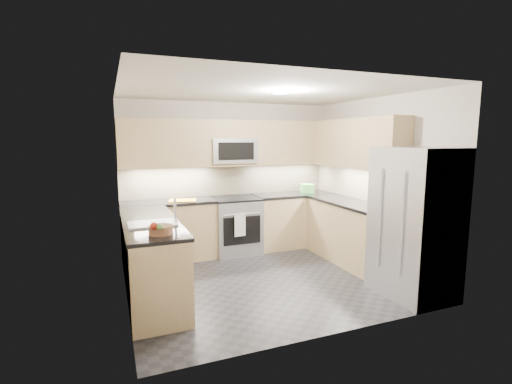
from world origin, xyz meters
name	(u,v)px	position (x,y,z in m)	size (l,w,h in m)	color
floor	(265,278)	(0.00, 0.00, 0.00)	(3.60, 3.20, 0.00)	#242429
ceiling	(266,91)	(0.00, 0.00, 2.50)	(3.60, 3.20, 0.02)	beige
wall_back	(229,177)	(0.00, 1.60, 1.25)	(3.60, 0.02, 2.50)	#BDB3A4
wall_front	(334,209)	(0.00, -1.60, 1.25)	(3.60, 0.02, 2.50)	#BDB3A4
wall_left	(122,196)	(-1.80, 0.00, 1.25)	(0.02, 3.20, 2.50)	#BDB3A4
wall_right	(376,182)	(1.80, 0.00, 1.25)	(0.02, 3.20, 2.50)	#BDB3A4
base_cab_back_left	(169,232)	(-1.09, 1.30, 0.45)	(1.42, 0.60, 0.90)	tan
base_cab_back_right	(293,220)	(1.09, 1.30, 0.45)	(1.42, 0.60, 0.90)	tan
base_cab_right	(351,233)	(1.50, 0.15, 0.45)	(0.60, 1.70, 0.90)	tan
base_cab_peninsula	(152,260)	(-1.50, 0.00, 0.45)	(0.60, 2.00, 0.90)	tan
countertop_back_left	(168,202)	(-1.09, 1.30, 0.92)	(1.42, 0.63, 0.04)	black
countertop_back_right	(293,194)	(1.09, 1.30, 0.92)	(1.42, 0.63, 0.04)	black
countertop_right	(352,203)	(1.50, 0.15, 0.92)	(0.63, 1.70, 0.04)	black
countertop_peninsula	(150,222)	(-1.50, 0.00, 0.92)	(0.63, 2.00, 0.04)	black
upper_cab_back	(232,143)	(0.00, 1.43, 1.83)	(3.60, 0.35, 0.75)	tan
upper_cab_right	(356,143)	(1.62, 0.28, 1.83)	(0.35, 1.95, 0.75)	tan
backsplash_back	(229,180)	(0.00, 1.60, 1.20)	(3.60, 0.01, 0.51)	tan
backsplash_right	(357,183)	(1.80, 0.45, 1.20)	(0.01, 2.30, 0.51)	tan
gas_range	(235,226)	(0.00, 1.28, 0.46)	(0.76, 0.65, 0.91)	#93959B
range_cooktop	(235,199)	(0.00, 1.28, 0.92)	(0.76, 0.65, 0.03)	black
oven_door_glass	(242,231)	(0.00, 0.95, 0.45)	(0.62, 0.02, 0.45)	black
oven_handle	(242,214)	(0.00, 0.93, 0.72)	(0.02, 0.02, 0.60)	#B2B5BA
microwave	(232,151)	(0.00, 1.40, 1.70)	(0.76, 0.40, 0.40)	#919398
microwave_door	(236,151)	(0.00, 1.20, 1.70)	(0.60, 0.01, 0.28)	black
refrigerator	(415,223)	(1.45, -1.15, 0.90)	(0.70, 0.90, 1.80)	#9C9DA4
fridge_handle_left	(402,225)	(1.08, -1.33, 0.95)	(0.02, 0.02, 1.20)	#B2B5BA
fridge_handle_right	(380,218)	(1.08, -0.97, 0.95)	(0.02, 0.02, 1.20)	#B2B5BA
sink_basin	(153,230)	(-1.50, -0.25, 0.88)	(0.52, 0.38, 0.16)	white
faucet	(175,211)	(-1.24, -0.25, 1.08)	(0.03, 0.03, 0.28)	silver
utensil_bowl	(307,188)	(1.38, 1.31, 1.02)	(0.26, 0.26, 0.15)	#4F9F44
cutting_board	(183,200)	(-0.88, 1.22, 0.95)	(0.42, 0.29, 0.01)	orange
fruit_basket	(161,230)	(-1.47, -0.72, 0.98)	(0.24, 0.24, 0.09)	#8D5D42
fruit_apple	(154,226)	(-1.54, -0.82, 1.05)	(0.08, 0.08, 0.08)	#A21F12
fruit_pear	(160,226)	(-1.49, -0.86, 1.05)	(0.06, 0.06, 0.06)	#63AF4B
dish_towel_check	(240,225)	(-0.05, 0.91, 0.55)	(0.19, 0.02, 0.36)	white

